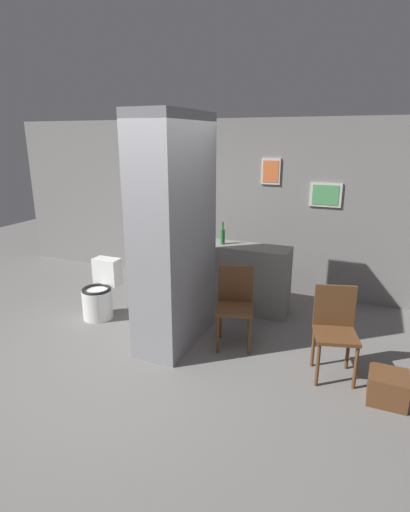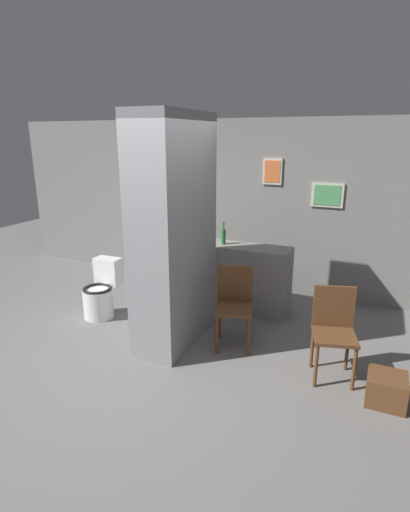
# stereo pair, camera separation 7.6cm
# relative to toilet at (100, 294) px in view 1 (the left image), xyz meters

# --- Properties ---
(ground_plane) EXTENTS (14.00, 14.00, 0.00)m
(ground_plane) POSITION_rel_toilet_xyz_m (1.11, -0.78, -0.31)
(ground_plane) COLOR slate
(wall_back) EXTENTS (8.00, 0.09, 2.60)m
(wall_back) POSITION_rel_toilet_xyz_m (1.11, 1.85, 0.99)
(wall_back) COLOR gray
(wall_back) RESTS_ON ground_plane
(pillar_center) EXTENTS (0.55, 1.20, 2.60)m
(pillar_center) POSITION_rel_toilet_xyz_m (1.23, -0.18, 0.99)
(pillar_center) COLOR gray
(pillar_center) RESTS_ON ground_plane
(counter_shelf) EXTENTS (1.43, 0.44, 0.92)m
(counter_shelf) POSITION_rel_toilet_xyz_m (1.61, 0.95, 0.15)
(counter_shelf) COLOR gray
(counter_shelf) RESTS_ON ground_plane
(toilet) EXTENTS (0.40, 0.56, 0.76)m
(toilet) POSITION_rel_toilet_xyz_m (0.00, 0.00, 0.00)
(toilet) COLOR white
(toilet) RESTS_ON ground_plane
(chair_near_pillar) EXTENTS (0.50, 0.50, 0.92)m
(chair_near_pillar) POSITION_rel_toilet_xyz_m (1.91, -0.01, 0.20)
(chair_near_pillar) COLOR brown
(chair_near_pillar) RESTS_ON ground_plane
(chair_by_doorway) EXTENTS (0.50, 0.50, 0.92)m
(chair_by_doorway) POSITION_rel_toilet_xyz_m (3.03, -0.21, 0.20)
(chair_by_doorway) COLOR brown
(chair_by_doorway) RESTS_ON ground_plane
(bicycle) EXTENTS (1.68, 0.42, 0.75)m
(bicycle) POSITION_rel_toilet_xyz_m (0.67, 1.10, 0.05)
(bicycle) COLOR black
(bicycle) RESTS_ON ground_plane
(bottle_tall) EXTENTS (0.06, 0.06, 0.31)m
(bottle_tall) POSITION_rel_toilet_xyz_m (1.40, 0.92, 0.72)
(bottle_tall) COLOR #267233
(bottle_tall) RESTS_ON counter_shelf
(floor_crate) EXTENTS (0.34, 0.34, 0.27)m
(floor_crate) POSITION_rel_toilet_xyz_m (3.55, -0.48, -0.18)
(floor_crate) COLOR brown
(floor_crate) RESTS_ON ground_plane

